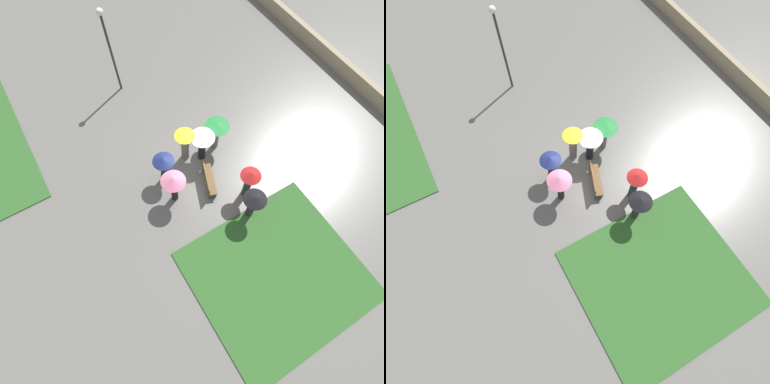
% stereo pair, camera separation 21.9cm
% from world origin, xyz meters
% --- Properties ---
extents(ground_plane, '(90.00, 90.00, 0.00)m').
position_xyz_m(ground_plane, '(0.00, 0.00, 0.00)').
color(ground_plane, '#66635E').
extents(lawn_patch_near, '(6.08, 6.76, 0.06)m').
position_xyz_m(lawn_patch_near, '(-6.37, -0.27, 0.03)').
color(lawn_patch_near, '#2D5B26').
rests_on(lawn_patch_near, ground_plane).
extents(parapet_wall, '(45.00, 0.35, 0.83)m').
position_xyz_m(parapet_wall, '(0.00, -10.59, 0.41)').
color(parapet_wall, gray).
rests_on(parapet_wall, ground_plane).
extents(park_bench, '(1.70, 0.99, 0.90)m').
position_xyz_m(park_bench, '(-1.25, -0.08, 0.47)').
color(park_bench, brown).
rests_on(park_bench, ground_plane).
extents(lamp_post, '(0.32, 0.32, 4.62)m').
position_xyz_m(lamp_post, '(6.40, 0.86, 2.95)').
color(lamp_post, '#2D2D30').
rests_on(lamp_post, ground_plane).
extents(crowd_person_black, '(1.01, 1.01, 1.79)m').
position_xyz_m(crowd_person_black, '(-3.52, -0.86, 1.26)').
color(crowd_person_black, '#2D2333').
rests_on(crowd_person_black, ground_plane).
extents(crowd_person_navy, '(0.99, 0.99, 1.78)m').
position_xyz_m(crowd_person_navy, '(0.04, 1.48, 1.20)').
color(crowd_person_navy, black).
rests_on(crowd_person_navy, ground_plane).
extents(crowd_person_green, '(1.18, 1.18, 1.79)m').
position_xyz_m(crowd_person_green, '(0.40, -1.56, 1.42)').
color(crowd_person_green, slate).
rests_on(crowd_person_green, ground_plane).
extents(crowd_person_yellow, '(0.95, 0.95, 2.03)m').
position_xyz_m(crowd_person_yellow, '(0.61, 0.06, 1.37)').
color(crowd_person_yellow, slate).
rests_on(crowd_person_yellow, ground_plane).
extents(crowd_person_pink, '(1.09, 1.09, 1.92)m').
position_xyz_m(crowd_person_pink, '(-1.08, 1.62, 1.48)').
color(crowd_person_pink, black).
rests_on(crowd_person_pink, ground_plane).
extents(crowd_person_white, '(1.15, 1.15, 1.90)m').
position_xyz_m(crowd_person_white, '(0.18, -0.62, 1.41)').
color(crowd_person_white, black).
rests_on(crowd_person_white, ground_plane).
extents(crowd_person_red, '(0.91, 0.91, 1.97)m').
position_xyz_m(crowd_person_red, '(-2.58, -1.30, 1.35)').
color(crowd_person_red, '#1E3328').
rests_on(crowd_person_red, ground_plane).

